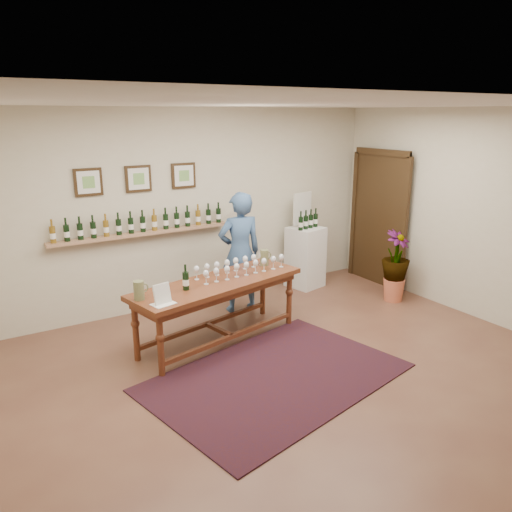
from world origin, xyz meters
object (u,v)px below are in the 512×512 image
potted_plant (395,266)px  person (240,253)px  tasting_table (218,290)px  display_pedestal (305,257)px

potted_plant → person: 2.34m
tasting_table → potted_plant: size_ratio=2.49×
display_pedestal → potted_plant: display_pedestal is taller
person → tasting_table: bearing=54.9°
potted_plant → display_pedestal: bearing=120.5°
tasting_table → display_pedestal: 2.41m
tasting_table → person: person is taller
tasting_table → potted_plant: 2.88m
display_pedestal → potted_plant: 1.44m
display_pedestal → potted_plant: size_ratio=1.05×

